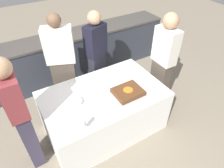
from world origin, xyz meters
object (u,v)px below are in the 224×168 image
cake (128,92)px  plate_stack (74,103)px  person_seated_left (21,116)px  wine_glass (84,123)px  person_standing_back (62,66)px  person_seated_right (163,63)px  person_cutting_cake (96,57)px

cake → plate_stack: cake is taller
cake → person_seated_left: (-1.35, 0.19, 0.11)m
person_seated_left → cake: bearing=-97.9°
wine_glass → person_standing_back: 1.20m
person_seated_right → person_standing_back: (-1.37, 0.74, -0.01)m
cake → plate_stack: bearing=165.6°
cake → person_cutting_cake: size_ratio=0.26×
plate_stack → person_cutting_cake: person_cutting_cake is taller
person_seated_left → person_cutting_cake: bearing=-61.2°
person_seated_left → person_standing_back: 1.07m
wine_glass → person_cutting_cake: 1.42m
plate_stack → person_standing_back: 0.77m
person_cutting_cake → person_seated_right: bearing=115.4°
person_seated_right → person_standing_back: 1.56m
plate_stack → person_seated_right: bearing=0.2°
wine_glass → person_seated_right: (1.56, 0.44, 0.02)m
wine_glass → person_seated_left: size_ratio=0.11×
person_seated_left → person_standing_back: (0.77, 0.74, -0.01)m
person_seated_left → person_standing_back: bearing=-45.9°
person_cutting_cake → person_standing_back: 0.59m
cake → person_cutting_cake: person_cutting_cake is taller
plate_stack → person_seated_right: person_seated_right is taller
plate_stack → person_standing_back: (0.13, 0.75, 0.10)m
person_standing_back → person_seated_left: bearing=66.0°
plate_stack → person_seated_left: person_seated_left is taller
plate_stack → person_seated_left: 0.65m
person_standing_back → wine_glass: bearing=102.8°
plate_stack → person_cutting_cake: 1.04m
cake → person_cutting_cake: (0.00, 0.93, 0.07)m
cake → person_seated_right: (0.78, 0.19, 0.11)m
cake → person_standing_back: size_ratio=0.25×
plate_stack → wine_glass: size_ratio=1.13×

